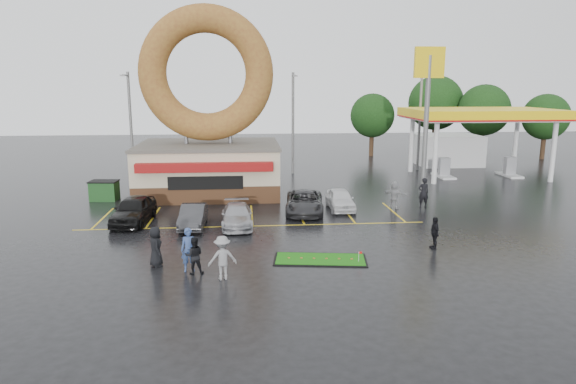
{
  "coord_description": "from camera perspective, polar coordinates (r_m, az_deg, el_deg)",
  "views": [
    {
      "loc": [
        -0.39,
        -24.97,
        7.91
      ],
      "look_at": [
        1.95,
        2.23,
        2.2
      ],
      "focal_mm": 32.0,
      "sensor_mm": 36.0,
      "label": 1
    }
  ],
  "objects": [
    {
      "name": "putting_green",
      "position": [
        23.88,
        3.6,
        -7.47
      ],
      "size": [
        4.46,
        2.41,
        0.53
      ],
      "color": "black",
      "rests_on": "ground"
    },
    {
      "name": "person_bystander",
      "position": [
        23.54,
        -14.5,
        -5.89
      ],
      "size": [
        0.83,
        1.02,
        1.81
      ],
      "primitive_type": "imported",
      "rotation": [
        0.0,
        0.0,
        1.89
      ],
      "color": "black",
      "rests_on": "ground"
    },
    {
      "name": "car_silver",
      "position": [
        29.4,
        -5.69,
        -2.62
      ],
      "size": [
        1.79,
        4.26,
        1.23
      ],
      "primitive_type": "imported",
      "rotation": [
        0.0,
        0.0,
        0.02
      ],
      "color": "#A6A6AB",
      "rests_on": "ground"
    },
    {
      "name": "streetlight_left",
      "position": [
        46.01,
        -17.1,
        7.4
      ],
      "size": [
        0.4,
        2.21,
        9.0
      ],
      "color": "slate",
      "rests_on": "ground"
    },
    {
      "name": "gas_station",
      "position": [
        50.41,
        19.09,
        6.38
      ],
      "size": [
        12.3,
        13.65,
        5.9
      ],
      "color": "silver",
      "rests_on": "ground"
    },
    {
      "name": "car_white",
      "position": [
        33.32,
        5.82,
        -0.81
      ],
      "size": [
        1.6,
        3.9,
        1.33
      ],
      "primitive_type": "imported",
      "rotation": [
        0.0,
        0.0,
        -0.01
      ],
      "color": "silver",
      "rests_on": "ground"
    },
    {
      "name": "dumpster",
      "position": [
        38.02,
        -19.73,
        0.1
      ],
      "size": [
        1.9,
        1.36,
        1.3
      ],
      "primitive_type": "cube",
      "rotation": [
        0.0,
        0.0,
        -0.09
      ],
      "color": "#1A451B",
      "rests_on": "ground"
    },
    {
      "name": "person_blue",
      "position": [
        22.58,
        -10.94,
        -6.33
      ],
      "size": [
        0.72,
        0.49,
        1.93
      ],
      "primitive_type": "imported",
      "rotation": [
        0.0,
        0.0,
        0.04
      ],
      "color": "#32487D",
      "rests_on": "ground"
    },
    {
      "name": "tree_far_d",
      "position": [
        58.86,
        9.35,
        8.37
      ],
      "size": [
        4.9,
        4.9,
        7.0
      ],
      "color": "#332114",
      "rests_on": "ground"
    },
    {
      "name": "car_grey",
      "position": [
        32.23,
        1.84,
        -1.14
      ],
      "size": [
        2.83,
        5.17,
        1.37
      ],
      "primitive_type": "imported",
      "rotation": [
        0.0,
        0.0,
        -0.11
      ],
      "color": "#2C2C2E",
      "rests_on": "ground"
    },
    {
      "name": "person_walker_far",
      "position": [
        34.74,
        14.82,
        -0.08
      ],
      "size": [
        0.74,
        0.51,
        1.98
      ],
      "primitive_type": "imported",
      "rotation": [
        0.0,
        0.0,
        3.19
      ],
      "color": "black",
      "rests_on": "ground"
    },
    {
      "name": "person_cameraman",
      "position": [
        26.25,
        15.97,
        -4.38
      ],
      "size": [
        0.41,
        0.95,
        1.6
      ],
      "primitive_type": "imported",
      "rotation": [
        0.0,
        0.0,
        -1.6
      ],
      "color": "black",
      "rests_on": "ground"
    },
    {
      "name": "tree_far_a",
      "position": [
        61.04,
        20.95,
        8.49
      ],
      "size": [
        5.6,
        5.6,
        8.0
      ],
      "color": "#332114",
      "rests_on": "ground"
    },
    {
      "name": "streetlight_right",
      "position": [
        49.77,
        14.47,
        7.84
      ],
      "size": [
        0.4,
        2.21,
        9.0
      ],
      "color": "slate",
      "rests_on": "ground"
    },
    {
      "name": "person_blackjkt",
      "position": [
        22.27,
        -10.38,
        -6.96
      ],
      "size": [
        0.83,
        0.67,
        1.63
      ],
      "primitive_type": "imported",
      "rotation": [
        0.0,
        0.0,
        3.21
      ],
      "color": "black",
      "rests_on": "ground"
    },
    {
      "name": "shell_sign",
      "position": [
        39.33,
        15.27,
        10.63
      ],
      "size": [
        2.2,
        0.36,
        10.6
      ],
      "color": "slate",
      "rests_on": "ground"
    },
    {
      "name": "donut_shop",
      "position": [
        38.19,
        -8.86,
        6.5
      ],
      "size": [
        10.2,
        8.7,
        13.5
      ],
      "color": "#472B19",
      "rests_on": "ground"
    },
    {
      "name": "car_dgrey",
      "position": [
        29.54,
        -10.5,
        -2.66
      ],
      "size": [
        1.44,
        3.87,
        1.26
      ],
      "primitive_type": "imported",
      "rotation": [
        0.0,
        0.0,
        -0.03
      ],
      "color": "#323234",
      "rests_on": "ground"
    },
    {
      "name": "car_black",
      "position": [
        31.19,
        -16.78,
        -1.9
      ],
      "size": [
        2.27,
        4.78,
        1.58
      ],
      "primitive_type": "imported",
      "rotation": [
        0.0,
        0.0,
        -0.09
      ],
      "color": "black",
      "rests_on": "ground"
    },
    {
      "name": "person_walker_near",
      "position": [
        34.13,
        11.75,
        -0.31
      ],
      "size": [
        1.53,
        1.55,
        1.78
      ],
      "primitive_type": "imported",
      "rotation": [
        0.0,
        0.0,
        2.34
      ],
      "color": "#959597",
      "rests_on": "ground"
    },
    {
      "name": "tree_far_c",
      "position": [
        63.11,
        16.1,
        9.48
      ],
      "size": [
        6.3,
        6.3,
        9.0
      ],
      "color": "#332114",
      "rests_on": "ground"
    },
    {
      "name": "ground",
      "position": [
        26.2,
        -3.84,
        -5.79
      ],
      "size": [
        120.0,
        120.0,
        0.0
      ],
      "primitive_type": "plane",
      "color": "black",
      "rests_on": "ground"
    },
    {
      "name": "tree_far_b",
      "position": [
        62.18,
        26.74,
        7.45
      ],
      "size": [
        4.9,
        4.9,
        7.0
      ],
      "color": "#332114",
      "rests_on": "ground"
    },
    {
      "name": "person_hoodie",
      "position": [
        21.46,
        -7.3,
        -7.27
      ],
      "size": [
        1.33,
        0.95,
        1.86
      ],
      "primitive_type": "imported",
      "rotation": [
        0.0,
        0.0,
        3.37
      ],
      "color": "gray",
      "rests_on": "ground"
    },
    {
      "name": "streetlight_mid",
      "position": [
        46.21,
        0.56,
        7.93
      ],
      "size": [
        0.4,
        2.21,
        9.0
      ],
      "color": "slate",
      "rests_on": "ground"
    }
  ]
}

